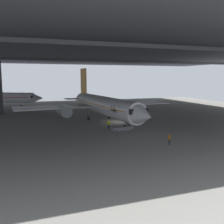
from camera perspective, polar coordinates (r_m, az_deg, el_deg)
The scene contains 6 objects.
ground_plane at distance 55.25m, azimuth 1.44°, elevation -2.25°, with size 110.00×110.00×0.00m, color gray.
hangar_structure at distance 67.70m, azimuth -2.89°, elevation 13.04°, with size 121.00×99.00×16.49m.
airplane_main at distance 55.97m, azimuth -2.08°, elevation 1.54°, with size 37.10×38.32×11.91m.
boarding_stairs at distance 46.59m, azimuth 2.20°, elevation -3.20°, with size 4.40×1.84×4.75m.
crew_worker_near_nose at distance 37.42m, azimuth 12.71°, elevation -5.77°, with size 0.40×0.44×1.68m.
crew_worker_by_stairs at distance 47.71m, azimuth -0.75°, elevation -2.65°, with size 0.55×0.25×1.70m.
Camera 1 is at (-19.45, -50.81, 9.58)m, focal length 40.88 mm.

